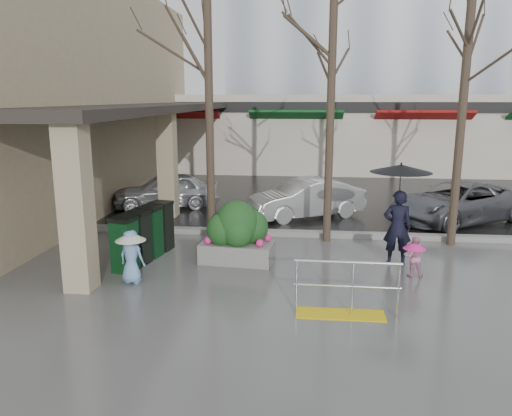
% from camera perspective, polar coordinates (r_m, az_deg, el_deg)
% --- Properties ---
extents(ground, '(120.00, 120.00, 0.00)m').
position_cam_1_polar(ground, '(10.47, 2.01, -9.06)').
color(ground, '#51514F').
rests_on(ground, ground).
extents(street_asphalt, '(120.00, 36.00, 0.01)m').
position_cam_1_polar(street_asphalt, '(31.95, 4.87, 5.54)').
color(street_asphalt, black).
rests_on(street_asphalt, ground).
extents(curb, '(120.00, 0.30, 0.15)m').
position_cam_1_polar(curb, '(14.24, 3.17, -2.88)').
color(curb, gray).
rests_on(curb, ground).
extents(near_building, '(6.00, 18.00, 8.00)m').
position_cam_1_polar(near_building, '(20.18, -23.07, 11.96)').
color(near_building, tan).
rests_on(near_building, ground).
extents(canopy_slab, '(2.80, 18.00, 0.25)m').
position_cam_1_polar(canopy_slab, '(18.54, -11.31, 11.58)').
color(canopy_slab, '#2D2823').
rests_on(canopy_slab, pillar_front).
extents(pillar_front, '(0.55, 0.55, 3.50)m').
position_cam_1_polar(pillar_front, '(10.50, -19.88, 0.23)').
color(pillar_front, tan).
rests_on(pillar_front, ground).
extents(pillar_back, '(0.55, 0.55, 3.50)m').
position_cam_1_polar(pillar_back, '(16.50, -10.09, 5.00)').
color(pillar_back, tan).
rests_on(pillar_back, ground).
extents(storefront_row, '(34.00, 6.74, 4.00)m').
position_cam_1_polar(storefront_row, '(27.77, 8.93, 8.56)').
color(storefront_row, beige).
rests_on(storefront_row, ground).
extents(handrail, '(1.90, 0.50, 1.03)m').
position_cam_1_polar(handrail, '(9.22, 10.06, -9.82)').
color(handrail, yellow).
rests_on(handrail, ground).
extents(tree_west, '(3.20, 3.20, 6.80)m').
position_cam_1_polar(tree_west, '(13.64, -5.50, 17.65)').
color(tree_west, '#382B21').
rests_on(tree_west, ground).
extents(tree_midwest, '(3.20, 3.20, 7.00)m').
position_cam_1_polar(tree_midwest, '(13.40, 8.76, 18.31)').
color(tree_midwest, '#382B21').
rests_on(tree_midwest, ground).
extents(tree_mideast, '(3.20, 3.20, 6.50)m').
position_cam_1_polar(tree_mideast, '(13.89, 22.98, 15.73)').
color(tree_mideast, '#382B21').
rests_on(tree_mideast, ground).
extents(woman, '(1.41, 1.41, 2.41)m').
position_cam_1_polar(woman, '(11.98, 16.01, 0.59)').
color(woman, black).
rests_on(woman, ground).
extents(child_pink, '(0.50, 0.50, 0.91)m').
position_cam_1_polar(child_pink, '(11.44, 17.62, -5.00)').
color(child_pink, pink).
rests_on(child_pink, ground).
extents(child_blue, '(0.65, 0.65, 1.15)m').
position_cam_1_polar(child_blue, '(10.83, -14.07, -4.87)').
color(child_blue, '#739BCC').
rests_on(child_blue, ground).
extents(planter, '(1.79, 1.05, 1.50)m').
position_cam_1_polar(planter, '(11.83, -2.14, -2.86)').
color(planter, slate).
rests_on(planter, ground).
extents(news_boxes, '(0.93, 2.31, 1.26)m').
position_cam_1_polar(news_boxes, '(12.30, -12.65, -2.97)').
color(news_boxes, '#0E3D1A').
rests_on(news_boxes, ground).
extents(car_a, '(3.98, 2.59, 1.26)m').
position_cam_1_polar(car_a, '(18.00, -10.32, 2.00)').
color(car_a, '#B1B2B6').
rests_on(car_a, ground).
extents(car_b, '(3.99, 3.01, 1.26)m').
position_cam_1_polar(car_b, '(16.34, 5.74, 1.08)').
color(car_b, silver).
rests_on(car_b, ground).
extents(car_c, '(4.94, 4.24, 1.26)m').
position_cam_1_polar(car_c, '(16.88, 21.95, 0.59)').
color(car_c, slate).
rests_on(car_c, ground).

